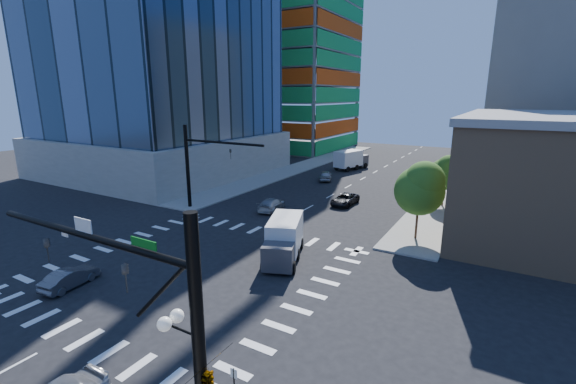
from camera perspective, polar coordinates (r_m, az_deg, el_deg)
The scene contains 15 objects.
ground at distance 29.10m, azimuth -13.74°, elevation -11.03°, with size 160.00×160.00×0.00m, color black.
road_markings at distance 29.09m, azimuth -13.74°, elevation -11.02°, with size 20.00×20.00×0.01m, color silver.
sidewalk_ne at distance 60.23m, azimuth 23.61°, elevation 1.35°, with size 5.00×60.00×0.15m, color gray.
sidewalk_nw at distance 67.55m, azimuth 2.12°, elevation 3.81°, with size 5.00×60.00×0.15m, color gray.
construction_building at distance 93.69m, azimuth 0.40°, elevation 21.77°, with size 25.16×34.50×70.60m.
signal_mast_se at distance 12.98m, azimuth -16.15°, elevation -20.01°, with size 10.51×2.48×9.00m.
signal_mast_nw at distance 42.17m, azimuth -13.28°, elevation 4.64°, with size 10.20×0.40×9.00m.
tree_south at distance 33.98m, azimuth 19.10°, elevation 0.61°, with size 4.16×4.16×6.82m.
tree_north at distance 45.69m, azimuth 22.42°, elevation 2.74°, with size 3.54×3.52×5.78m.
car_nb_far at distance 44.39m, azimuth 8.43°, elevation -1.09°, with size 2.11×4.57×1.27m, color black.
car_sb_near at distance 41.88m, azimuth -2.46°, elevation -1.83°, with size 1.87×4.59×1.33m, color #B3B3B3.
car_sb_mid at distance 56.81m, azimuth 5.59°, elevation 2.44°, with size 1.70×4.24×1.44m, color #9B9DA3.
car_sb_cross at distance 29.38m, azimuth -29.56°, elevation -10.98°, with size 1.32×3.77×1.24m, color #4F4E54.
box_truck_near at distance 29.28m, azimuth -0.72°, elevation -7.59°, with size 4.39×6.26×3.02m.
box_truck_far at distance 66.17m, azimuth 9.45°, elevation 4.59°, with size 4.21×6.60×3.21m.
Camera 1 is at (18.69, -18.68, 12.17)m, focal length 24.00 mm.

